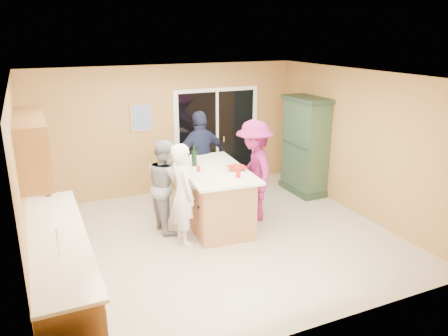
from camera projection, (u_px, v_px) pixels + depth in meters
name	position (u px, v px, depth m)	size (l,w,h in m)	color
floor	(218.00, 238.00, 7.10)	(5.50, 5.50, 0.00)	beige
ceiling	(217.00, 76.00, 6.32)	(5.50, 5.00, 0.10)	white
wall_back	(169.00, 130.00, 8.88)	(5.50, 0.10, 2.60)	#E0AE5C
wall_front	(314.00, 224.00, 4.54)	(5.50, 0.10, 2.60)	#E0AE5C
wall_left	(23.00, 187.00, 5.63)	(0.10, 5.00, 2.60)	#E0AE5C
wall_right	(359.00, 144.00, 7.79)	(0.10, 5.00, 2.60)	#E0AE5C
left_cabinet_run	(62.00, 279.00, 5.09)	(0.65, 3.05, 1.24)	#B56F46
upper_cabinets	(32.00, 146.00, 5.35)	(0.35, 1.60, 0.75)	#B56F46
sliding_door	(217.00, 137.00, 9.34)	(1.90, 0.07, 2.10)	white
framed_picture	(142.00, 117.00, 8.55)	(0.46, 0.04, 0.56)	tan
kitchen_island	(214.00, 198.00, 7.50)	(1.20, 2.00, 1.01)	#B56F46
green_hutch	(305.00, 147.00, 8.89)	(0.57, 1.08, 1.98)	#233826
woman_white	(183.00, 194.00, 6.75)	(0.59, 0.39, 1.62)	white
woman_grey	(166.00, 185.00, 7.22)	(0.76, 0.59, 1.56)	#A0A0A3
woman_navy	(201.00, 158.00, 8.33)	(1.06, 0.44, 1.81)	#1A1B39
woman_magenta	(254.00, 171.00, 7.59)	(1.16, 0.66, 1.79)	#7C1B4F
serving_bowl	(237.00, 168.00, 7.23)	(0.29, 0.29, 0.07)	#AA2212
tulip_vase	(47.00, 182.00, 6.25)	(0.22, 0.15, 0.43)	red
tumbler_near	(198.00, 169.00, 7.17)	(0.07, 0.07, 0.09)	#AA2212
tumbler_far	(238.00, 174.00, 6.87)	(0.08, 0.08, 0.11)	#AA2212
wine_bottle	(194.00, 158.00, 7.44)	(0.09, 0.09, 0.38)	black
white_plate	(238.00, 173.00, 7.07)	(0.23, 0.23, 0.02)	white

